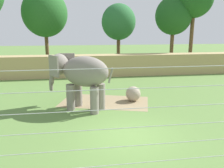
% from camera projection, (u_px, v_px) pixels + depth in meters
% --- Properties ---
extents(ground_plane, '(120.00, 120.00, 0.00)m').
position_uv_depth(ground_plane, '(129.00, 136.00, 9.94)').
color(ground_plane, '#5B7F3D').
extents(dirt_patch, '(6.04, 4.40, 0.01)m').
position_uv_depth(dirt_patch, '(105.00, 102.00, 14.62)').
color(dirt_patch, '#937F5B').
rests_on(dirt_patch, ground).
extents(embankment_wall, '(36.00, 1.80, 2.06)m').
position_uv_depth(embankment_wall, '(99.00, 65.00, 22.67)').
color(embankment_wall, tan).
rests_on(embankment_wall, ground).
extents(elephant, '(3.78, 3.05, 3.11)m').
position_uv_depth(elephant, '(80.00, 74.00, 12.88)').
color(elephant, gray).
rests_on(elephant, ground).
extents(enrichment_ball, '(0.94, 0.94, 0.94)m').
position_uv_depth(enrichment_ball, '(133.00, 94.00, 14.69)').
color(enrichment_ball, gray).
rests_on(enrichment_ball, ground).
extents(cable_fence, '(10.66, 0.25, 3.62)m').
position_uv_depth(cable_fence, '(154.00, 125.00, 6.54)').
color(cable_fence, brown).
rests_on(cable_fence, ground).
extents(tree_far_left, '(4.15, 4.15, 7.55)m').
position_uv_depth(tree_far_left, '(119.00, 22.00, 28.13)').
color(tree_far_left, brown).
rests_on(tree_far_left, ground).
extents(tree_left_of_centre, '(4.27, 4.27, 8.31)m').
position_uv_depth(tree_left_of_centre, '(173.00, 16.00, 27.13)').
color(tree_left_of_centre, brown).
rests_on(tree_left_of_centre, ground).
extents(tree_behind_wall, '(5.42, 5.42, 9.23)m').
position_uv_depth(tree_behind_wall, '(45.00, 13.00, 27.80)').
color(tree_behind_wall, brown).
rests_on(tree_behind_wall, ground).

